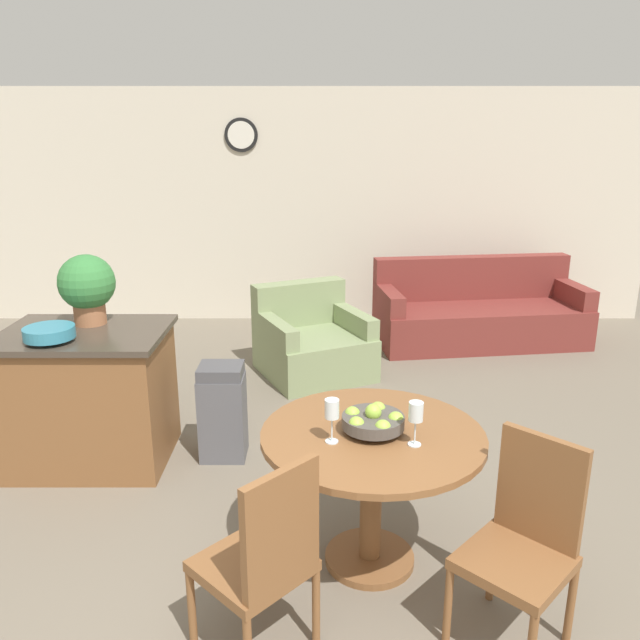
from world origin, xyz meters
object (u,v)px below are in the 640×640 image
Objects in this scene: fruit_bowl at (372,420)px; trash_bin at (222,412)px; dining_table at (371,463)px; wine_glass_left at (331,411)px; dining_chair_near_left at (263,556)px; teal_bowl at (48,333)px; dining_chair_near_right at (524,536)px; kitchen_island at (89,397)px; armchair at (311,344)px; wine_glass_right at (415,413)px; potted_plant at (86,286)px; couch at (477,315)px.

fruit_bowl reaches higher than trash_bin.
wine_glass_left reaches higher than dining_table.
teal_bowl is at bearing 88.19° from dining_chair_near_left.
dining_chair_near_right is at bearing -46.22° from trash_bin.
dining_chair_near_right is 1.39× the size of trash_bin.
dining_chair_near_right is 2.27m from trash_bin.
armchair is (1.49, 1.66, -0.19)m from kitchen_island.
dining_chair_near_left is at bearing -144.23° from wine_glass_right.
potted_plant is at bearing 145.33° from fruit_bowl.
couch is at bearing 36.28° from potted_plant.
dining_table reaches higher than trash_bin.
dining_chair_near_right is 1.01m from wine_glass_left.
dining_chair_near_left is 0.77× the size of armchair.
couch is 2.03m from armchair.
dining_table is 1.19× the size of dining_chair_near_left.
armchair is (0.60, 1.62, -0.06)m from trash_bin.
fruit_bowl is at bearing -24.22° from teal_bowl.
wine_glass_right is 0.71× the size of teal_bowl.
kitchen_island is 1.59× the size of trash_bin.
teal_bowl reaches higher than dining_table.
trash_bin is (-1.56, 1.63, -0.17)m from dining_chair_near_right.
dining_chair_near_right is at bearing -28.00° from teal_bowl.
kitchen_island is at bearing 149.08° from fruit_bowl.
dining_chair_near_left is at bearing -52.16° from kitchen_island.
armchair is at bearing 48.04° from kitchen_island.
teal_bowl reaches higher than fruit_bowl.
potted_plant is 1.25m from trash_bin.
wine_glass_left is (-0.83, 0.39, 0.41)m from dining_chair_near_right.
wine_glass_right is 0.10× the size of couch.
potted_plant is 0.70× the size of trash_bin.
wine_glass_right is 4.07m from couch.
armchair reaches higher than dining_table.
fruit_bowl is 2.16m from kitchen_island.
dining_chair_near_left is 4.74m from couch.
couch is at bearing 19.67° from dining_chair_near_left.
teal_bowl is 2.58m from armchair.
dining_chair_near_right is 4.27× the size of wine_glass_left.
dining_chair_near_right is 0.70m from wine_glass_right.
wine_glass_right is 1.80m from trash_bin.
dining_chair_near_right is (0.63, -0.49, -0.08)m from dining_table.
potted_plant is 0.21× the size of couch.
wine_glass_left is at bearing -112.42° from armchair.
dining_table is at bearing -119.14° from couch.
kitchen_island is (-2.02, 1.23, -0.45)m from wine_glass_right.
wine_glass_left reaches higher than kitchen_island.
dining_table is at bearing 79.81° from fruit_bowl.
dining_table is 0.80m from dining_chair_near_right.
armchair is at bearing 41.43° from dining_chair_near_left.
dining_table is at bearing 5.73° from dining_chair_near_right.
wine_glass_left is 1.00× the size of wine_glass_right.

